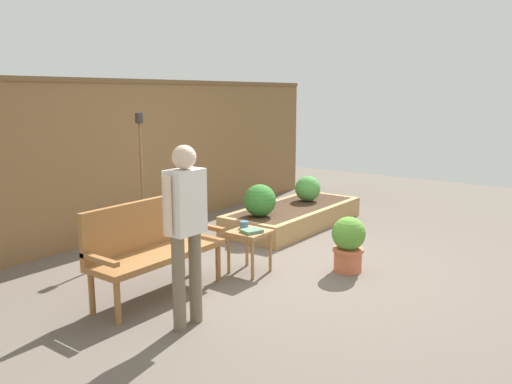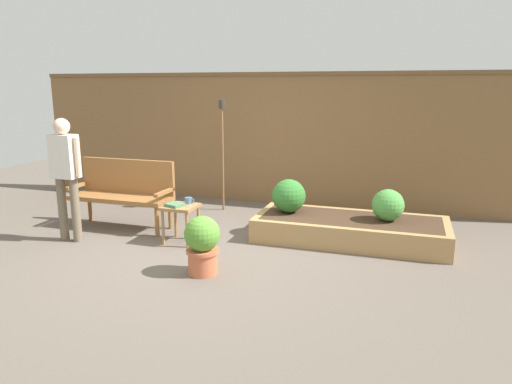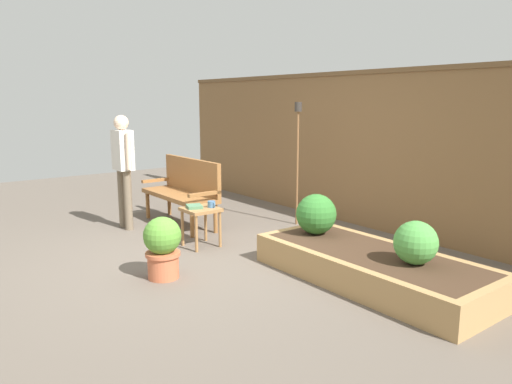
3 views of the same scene
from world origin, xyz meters
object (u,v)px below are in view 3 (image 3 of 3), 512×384
side_table (201,215)px  potted_boxwood (163,245)px  garden_bench (185,187)px  tiki_torch (298,142)px  shrub_far_corner (416,243)px  shrub_near_bench (316,214)px  book_on_table (194,206)px  cup_on_table (212,204)px  person_by_bench (123,162)px

side_table → potted_boxwood: 1.10m
garden_bench → tiki_torch: tiki_torch is taller
side_table → shrub_far_corner: size_ratio=1.21×
shrub_near_bench → tiki_torch: 1.71m
garden_bench → shrub_near_bench: bearing=9.0°
book_on_table → tiki_torch: bearing=110.1°
garden_bench → cup_on_table: 1.16m
cup_on_table → potted_boxwood: size_ratio=0.20×
cup_on_table → book_on_table: (-0.10, -0.18, -0.02)m
side_table → shrub_near_bench: (1.21, 0.75, 0.13)m
garden_bench → shrub_far_corner: garden_bench is taller
shrub_near_bench → shrub_far_corner: 1.27m
potted_boxwood → person_by_bench: 2.20m
potted_boxwood → cup_on_table: bearing=122.8°
garden_bench → potted_boxwood: 2.16m
tiki_torch → shrub_near_bench: bearing=-34.6°
shrub_far_corner → person_by_bench: person_by_bench is taller
potted_boxwood → book_on_table: bearing=132.6°
cup_on_table → person_by_bench: person_by_bench is taller
book_on_table → shrub_far_corner: (2.52, 0.81, -0.00)m
book_on_table → person_by_bench: person_by_bench is taller
potted_boxwood → shrub_near_bench: 1.70m
tiki_torch → person_by_bench: bearing=-122.5°
potted_boxwood → tiki_torch: tiki_torch is taller
person_by_bench → tiki_torch: bearing=57.5°
potted_boxwood → person_by_bench: bearing=167.0°
tiki_torch → book_on_table: bearing=-88.6°
garden_bench → potted_boxwood: garden_bench is taller
side_table → shrub_near_bench: 1.43m
potted_boxwood → shrub_near_bench: (0.52, 1.61, 0.18)m
book_on_table → potted_boxwood: size_ratio=0.33×
garden_bench → person_by_bench: person_by_bench is taller
garden_bench → side_table: bearing=-19.9°
book_on_table → person_by_bench: (-1.33, -0.32, 0.44)m
cup_on_table → potted_boxwood: bearing=-57.2°
shrub_far_corner → book_on_table: bearing=-162.2°
side_table → person_by_bench: bearing=-164.4°
cup_on_table → side_table: bearing=-115.8°
book_on_table → tiki_torch: size_ratio=0.12×
shrub_near_bench → potted_boxwood: bearing=-108.0°
side_table → tiki_torch: size_ratio=0.28×
potted_boxwood → side_table: bearing=128.7°
tiki_torch → shrub_far_corner: bearing=-19.2°
person_by_bench → book_on_table: bearing=13.6°
book_on_table → shrub_near_bench: shrub_near_bench is taller
cup_on_table → shrub_near_bench: shrub_near_bench is taller
person_by_bench → garden_bench: bearing=68.3°
shrub_far_corner → person_by_bench: bearing=-163.6°
shrub_near_bench → shrub_far_corner: size_ratio=1.12×
cup_on_table → shrub_near_bench: size_ratio=0.29×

